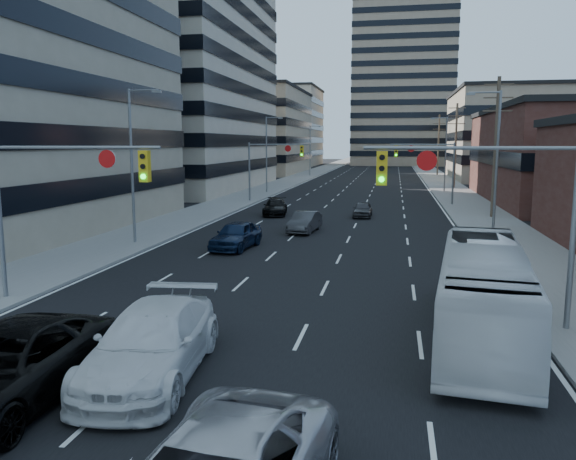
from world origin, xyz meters
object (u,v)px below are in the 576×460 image
(black_pickup, at_px, (7,366))
(white_van, at_px, (152,343))
(sedan_blue, at_px, (236,235))
(transit_bus, at_px, (483,292))

(black_pickup, distance_m, white_van, 3.34)
(black_pickup, xyz_separation_m, sedan_blue, (-0.09, 19.42, -0.10))
(black_pickup, distance_m, transit_bus, 13.19)
(black_pickup, height_order, transit_bus, transit_bus)
(white_van, relative_size, sedan_blue, 1.34)
(black_pickup, bearing_deg, transit_bus, 29.98)
(sedan_blue, bearing_deg, white_van, -74.84)
(transit_bus, bearing_deg, black_pickup, -143.28)
(black_pickup, distance_m, sedan_blue, 19.42)
(black_pickup, bearing_deg, sedan_blue, 90.17)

